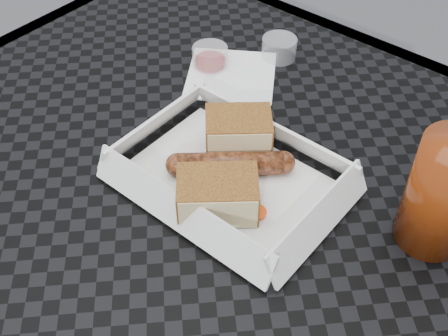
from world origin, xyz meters
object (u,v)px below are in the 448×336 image
object	(u,v)px
bratwurst	(230,164)
drink_glass	(443,194)
food_tray	(230,180)
patio_table	(179,211)

from	to	relation	value
bratwurst	drink_glass	bearing A→B (deg)	16.27
bratwurst	drink_glass	xyz separation A→B (m)	(0.21, 0.06, 0.05)
food_tray	drink_glass	bearing A→B (deg)	19.04
bratwurst	drink_glass	distance (m)	0.23
patio_table	food_tray	bearing A→B (deg)	22.39
patio_table	food_tray	world-z (taller)	food_tray
patio_table	drink_glass	world-z (taller)	drink_glass
patio_table	bratwurst	bearing A→B (deg)	32.07
food_tray	drink_glass	distance (m)	0.23
drink_glass	food_tray	bearing A→B (deg)	-160.96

